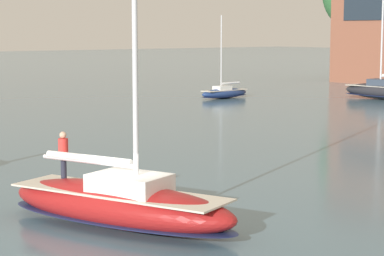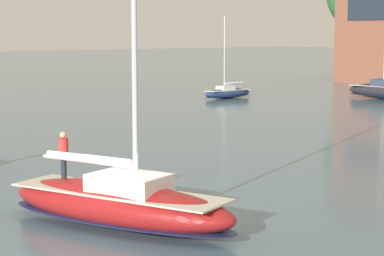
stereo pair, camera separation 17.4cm
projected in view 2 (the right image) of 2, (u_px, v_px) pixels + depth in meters
name	position (u px, v px, depth m)	size (l,w,h in m)	color
ground_plane	(119.00, 227.00, 24.54)	(400.00, 400.00, 0.00)	slate
sailboat_main	(119.00, 202.00, 24.43)	(9.08, 5.45, 12.08)	maroon
sailboat_moored_near_marina	(228.00, 93.00, 71.10)	(1.95, 5.76, 7.82)	navy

